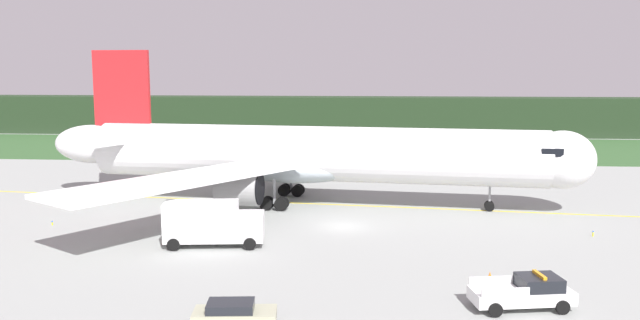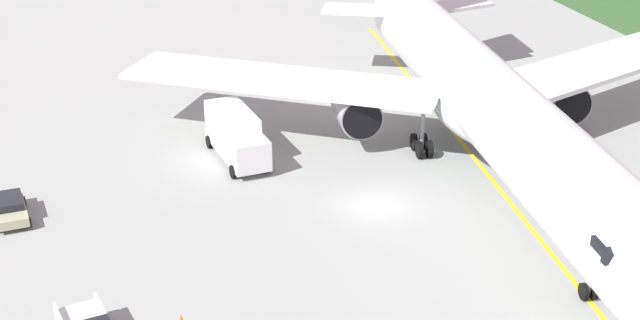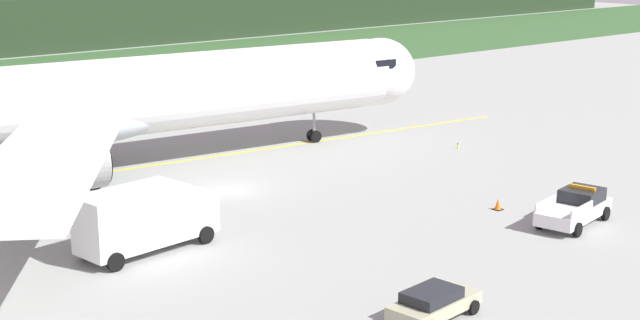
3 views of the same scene
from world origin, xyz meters
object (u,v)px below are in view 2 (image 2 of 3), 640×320
(staff_car, at_px, (10,208))
(catering_truck, at_px, (236,135))
(airliner, at_px, (484,99))
(apron_cone, at_px, (181,320))

(staff_car, bearing_deg, catering_truck, 108.09)
(catering_truck, distance_m, staff_car, 15.54)
(airliner, xyz_separation_m, staff_car, (-0.55, -30.29, -3.99))
(airliner, xyz_separation_m, apron_cone, (13.52, -22.15, -4.37))
(staff_car, distance_m, apron_cone, 16.26)
(apron_cone, bearing_deg, airliner, 121.40)
(staff_car, xyz_separation_m, apron_cone, (14.07, 8.15, -0.38))
(catering_truck, xyz_separation_m, apron_cone, (18.89, -6.59, -1.44))
(catering_truck, bearing_deg, apron_cone, -19.23)
(airliner, relative_size, staff_car, 12.02)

